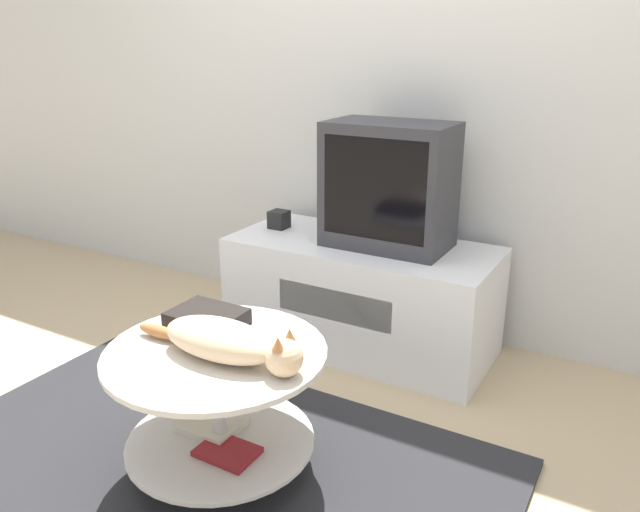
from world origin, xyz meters
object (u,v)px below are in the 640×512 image
Objects in this scene: tv at (389,186)px; dvd_box at (207,319)px; cat at (228,342)px; speaker at (279,219)px.

tv is 1.04m from dvd_box.
tv reaches higher than dvd_box.
dvd_box is 0.25m from cat.
tv reaches higher than speaker.
speaker reaches higher than dvd_box.
dvd_box is at bearing -102.10° from tv.
speaker is at bearing 115.50° from cat.
tv is 1.15m from cat.
speaker is 0.14× the size of cat.
tv is 0.89× the size of cat.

